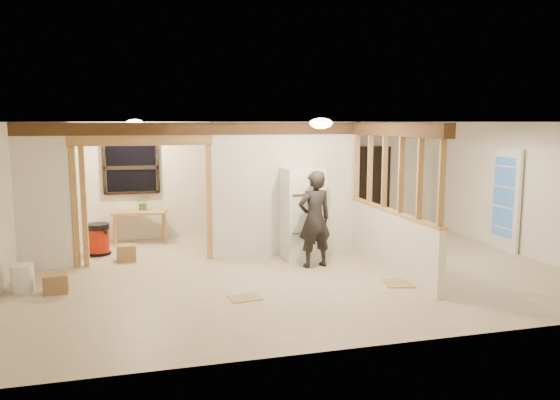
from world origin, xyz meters
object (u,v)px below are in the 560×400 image
object	(u,v)px
woman	(315,219)
bookshelf	(368,188)
work_table	(140,227)
refrigerator	(302,213)
shop_vac	(98,239)

from	to	relation	value
woman	bookshelf	size ratio (longest dim) A/B	0.87
work_table	bookshelf	size ratio (longest dim) A/B	0.55
refrigerator	bookshelf	size ratio (longest dim) A/B	0.86
refrigerator	bookshelf	xyz separation A→B (m)	(2.28, 2.21, 0.13)
refrigerator	woman	world-z (taller)	woman
work_table	bookshelf	distance (m)	5.21
woman	bookshelf	world-z (taller)	bookshelf
work_table	shop_vac	world-z (taller)	work_table
work_table	bookshelf	world-z (taller)	bookshelf
refrigerator	work_table	bearing A→B (deg)	144.25
shop_vac	bookshelf	distance (m)	6.06
woman	bookshelf	xyz separation A→B (m)	(2.27, 2.86, 0.13)
work_table	shop_vac	distance (m)	1.15
shop_vac	bookshelf	size ratio (longest dim) A/B	0.31
refrigerator	woman	distance (m)	0.65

